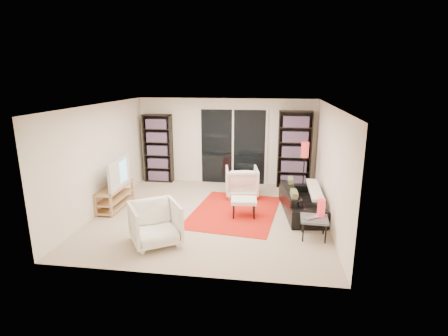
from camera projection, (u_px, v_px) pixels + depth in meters
The scene contains 20 objects.
floor at pixel (211, 214), 7.79m from camera, with size 5.00×5.00×0.00m, color #C4B098.
wall_back at pixel (226, 141), 9.88m from camera, with size 5.00×0.02×2.40m, color white.
wall_front at pixel (180, 202), 5.09m from camera, with size 5.00×0.02×2.40m, color white.
wall_left at pixel (101, 158), 7.82m from camera, with size 0.02×5.00×2.40m, color white.
wall_right at pixel (331, 166), 7.14m from camera, with size 0.02×5.00×2.40m, color white.
ceiling at pixel (210, 105), 7.18m from camera, with size 5.00×5.00×0.02m, color white.
sliding_door at pixel (233, 147), 9.85m from camera, with size 1.92×0.08×2.16m.
bookshelf_left at pixel (158, 148), 10.04m from camera, with size 0.80×0.30×1.95m.
bookshelf_right at pixel (294, 150), 9.50m from camera, with size 0.90×0.30×2.10m.
tv_stand at pixel (115, 196), 8.15m from camera, with size 0.41×1.28×0.50m.
tv at pixel (114, 173), 8.00m from camera, with size 1.14×0.15×0.65m, color black.
rug at pixel (235, 211), 7.93m from camera, with size 1.82×2.46×0.01m, color red.
sofa at pixel (301, 201), 7.81m from camera, with size 1.94×0.76×0.57m, color black.
armchair_back at pixel (242, 182), 8.91m from camera, with size 0.80×0.83×0.75m, color white.
armchair_front at pixel (155, 224), 6.34m from camera, with size 0.83×0.86×0.78m, color white.
ottoman at pixel (244, 201), 7.60m from camera, with size 0.59×0.50×0.40m.
side_table at pixel (314, 220), 6.57m from camera, with size 0.53×0.53×0.40m.
laptop at pixel (313, 218), 6.51m from camera, with size 0.30×0.19×0.02m, color silver.
table_lamp at pixel (321, 208), 6.63m from camera, with size 0.15×0.15×0.33m, color red.
floor_lamp at pixel (305, 155), 8.71m from camera, with size 0.21×0.21×1.41m.
Camera 1 is at (1.31, -7.16, 2.98)m, focal length 28.00 mm.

